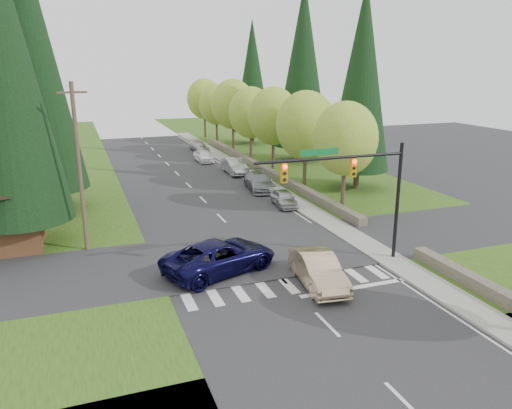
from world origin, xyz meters
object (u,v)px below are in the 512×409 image
sedan_champagne (318,270)px  parked_car_b (259,182)px  parked_car_c (235,166)px  parked_car_d (204,156)px  suv_navy (220,256)px  parked_car_a (284,198)px  parked_car_e (199,147)px

sedan_champagne → parked_car_b: bearing=85.2°
parked_car_b → parked_car_c: (0.00, 7.33, 0.03)m
parked_car_d → suv_navy: bearing=-104.2°
sedan_champagne → parked_car_c: size_ratio=1.04×
parked_car_a → parked_car_c: (0.00, 12.98, 0.16)m
parked_car_e → parked_car_d: bearing=-104.3°
parked_car_a → parked_car_c: size_ratio=0.78×
parked_car_b → parked_car_d: 14.68m
parked_car_c → parked_car_e: (-0.15, 14.63, -0.19)m
sedan_champagne → suv_navy: (-4.23, 3.33, 0.07)m
parked_car_e → parked_car_a: bearing=-94.3°
sedan_champagne → parked_car_e: (4.02, 41.79, -0.22)m
suv_navy → parked_car_d: (7.00, 31.12, -0.19)m
suv_navy → parked_car_a: (8.40, 10.85, -0.25)m
suv_navy → parked_car_c: suv_navy is taller
parked_car_c → parked_car_d: size_ratio=1.16×
sedan_champagne → parked_car_b: size_ratio=0.95×
suv_navy → parked_car_a: suv_navy is taller
suv_navy → parked_car_b: (8.40, 16.50, -0.13)m
parked_car_c → parked_car_e: parked_car_c is taller
sedan_champagne → parked_car_b: (4.17, 19.83, -0.06)m
sedan_champagne → parked_car_b: sedan_champagne is taller
sedan_champagne → parked_car_a: size_ratio=1.33×
parked_car_d → parked_car_e: (1.25, 7.35, -0.10)m
parked_car_b → parked_car_e: parked_car_b is taller
parked_car_a → parked_car_e: bearing=96.1°
parked_car_c → parked_car_d: parked_car_c is taller
parked_car_a → parked_car_e: parked_car_a is taller
parked_car_a → parked_car_e: size_ratio=0.90×
parked_car_a → parked_car_b: size_ratio=0.71×
parked_car_e → suv_navy: bearing=-106.8°
parked_car_d → sedan_champagne: bearing=-96.1°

